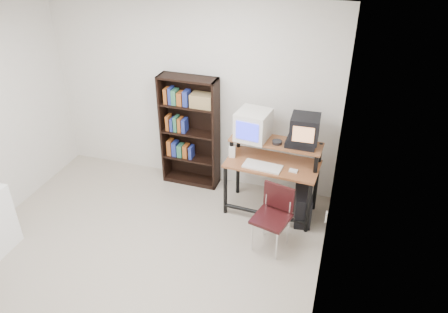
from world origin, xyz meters
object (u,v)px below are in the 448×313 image
(crt_monitor, at_px, (253,125))
(bookshelf, at_px, (190,130))
(computer_desk, at_px, (273,166))
(school_chair, at_px, (274,212))
(pc_tower, at_px, (303,206))
(crt_tv, at_px, (305,128))

(crt_monitor, bearing_deg, bookshelf, 172.84)
(computer_desk, relative_size, school_chair, 1.52)
(computer_desk, relative_size, pc_tower, 2.62)
(computer_desk, bearing_deg, bookshelf, 167.02)
(crt_monitor, bearing_deg, crt_tv, 6.29)
(crt_tv, bearing_deg, bookshelf, 168.32)
(school_chair, bearing_deg, computer_desk, 118.16)
(school_chair, bearing_deg, pc_tower, 79.04)
(crt_monitor, height_order, crt_tv, crt_tv)
(computer_desk, relative_size, crt_monitor, 2.68)
(computer_desk, xyz_separation_m, school_chair, (0.16, -0.65, -0.21))
(crt_tv, distance_m, pc_tower, 1.02)
(crt_monitor, xyz_separation_m, pc_tower, (0.72, -0.19, -0.94))
(crt_tv, xyz_separation_m, pc_tower, (0.09, -0.17, -1.00))
(computer_desk, bearing_deg, crt_monitor, 162.52)
(crt_monitor, bearing_deg, school_chair, -51.21)
(pc_tower, xyz_separation_m, school_chair, (-0.27, -0.57, 0.26))
(computer_desk, xyz_separation_m, bookshelf, (-1.23, 0.37, 0.14))
(pc_tower, bearing_deg, bookshelf, 155.53)
(crt_tv, relative_size, bookshelf, 0.22)
(crt_tv, height_order, school_chair, crt_tv)
(crt_monitor, height_order, school_chair, crt_monitor)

